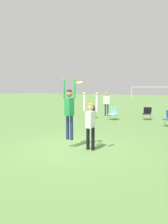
{
  "coord_description": "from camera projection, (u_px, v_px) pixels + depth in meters",
  "views": [
    {
      "loc": [
        4.31,
        -6.56,
        2.19
      ],
      "look_at": [
        0.28,
        0.31,
        1.3
      ],
      "focal_mm": 35.0,
      "sensor_mm": 36.0,
      "label": 1
    }
  ],
  "objects": [
    {
      "name": "camping_chair_0",
      "position": [
        147.0,
        112.0,
        15.07
      ],
      "size": [
        0.69,
        0.74,
        0.85
      ],
      "rotation": [
        0.0,
        0.0,
        3.5
      ],
      "color": "gray",
      "rests_on": "ground_plane"
    },
    {
      "name": "frisbee",
      "position": [
        79.0,
        82.0,
        7.75
      ],
      "size": [
        0.22,
        0.21,
        0.08
      ],
      "color": "yellow"
    },
    {
      "name": "person_defending",
      "position": [
        90.0,
        120.0,
        7.62
      ],
      "size": [
        0.6,
        0.47,
        2.03
      ],
      "rotation": [
        0.0,
        0.0,
        -1.46
      ],
      "color": "black",
      "rests_on": "ground_plane"
    },
    {
      "name": "soccer_goal",
      "position": [
        150.0,
        90.0,
        40.27
      ],
      "size": [
        7.1,
        0.1,
        2.35
      ],
      "color": "white",
      "rests_on": "ground_plane"
    },
    {
      "name": "camping_chair_2",
      "position": [
        113.0,
        113.0,
        14.99
      ],
      "size": [
        0.66,
        0.71,
        0.89
      ],
      "rotation": [
        0.0,
        0.0,
        2.92
      ],
      "color": "gray",
      "rests_on": "ground_plane"
    },
    {
      "name": "person_spectator_near",
      "position": [
        107.0,
        101.0,
        17.06
      ],
      "size": [
        0.6,
        0.33,
        1.88
      ],
      "rotation": [
        0.0,
        0.0,
        0.33
      ],
      "color": "navy",
      "rests_on": "ground_plane"
    },
    {
      "name": "ground_plane",
      "position": [
        73.0,
        147.0,
        8.04
      ],
      "size": [
        120.0,
        120.0,
        0.0
      ],
      "primitive_type": "plane",
      "color": "#608C47"
    },
    {
      "name": "camping_chair_5",
      "position": [
        92.0,
        110.0,
        15.89
      ],
      "size": [
        0.66,
        0.74,
        0.91
      ],
      "rotation": [
        0.0,
        0.0,
        2.52
      ],
      "color": "gray",
      "rests_on": "ground_plane"
    },
    {
      "name": "person_jumping",
      "position": [
        69.0,
        107.0,
        7.9
      ],
      "size": [
        0.54,
        0.41,
        2.25
      ],
      "rotation": [
        0.0,
        0.0,
        1.68
      ],
      "color": "navy",
      "rests_on": "ground_plane"
    }
  ]
}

